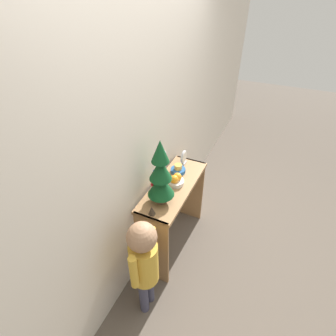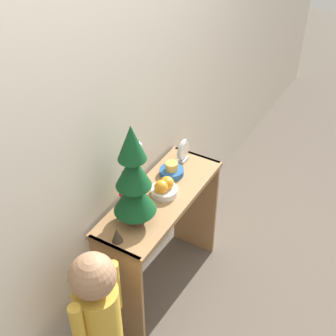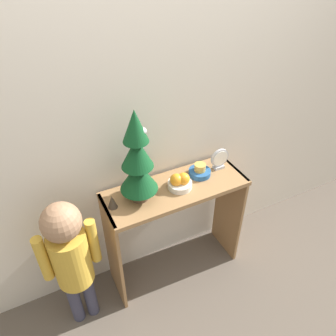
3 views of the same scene
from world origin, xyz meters
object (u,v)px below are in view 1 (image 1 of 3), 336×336
object	(u,v)px
fruit_bowl	(176,180)
singing_bowl	(178,169)
mini_tree	(161,175)
desk_clock	(184,158)
figurine	(152,210)
child_figure	(144,260)

from	to	relation	value
fruit_bowl	singing_bowl	world-z (taller)	fruit_bowl
mini_tree	singing_bowl	distance (m)	0.51
fruit_bowl	desk_clock	world-z (taller)	desk_clock
figurine	child_figure	size ratio (longest dim) A/B	0.09
singing_bowl	child_figure	size ratio (longest dim) A/B	0.14
desk_clock	child_figure	distance (m)	1.10
singing_bowl	child_figure	bearing A→B (deg)	-172.67
singing_bowl	mini_tree	bearing A→B (deg)	-175.99
singing_bowl	figurine	bearing A→B (deg)	-176.80
mini_tree	desk_clock	bearing A→B (deg)	3.37
mini_tree	desk_clock	world-z (taller)	mini_tree
singing_bowl	figurine	xyz separation A→B (m)	(-0.61, -0.03, 0.01)
figurine	child_figure	bearing A→B (deg)	-164.56
fruit_bowl	desk_clock	bearing A→B (deg)	9.71
fruit_bowl	figurine	world-z (taller)	fruit_bowl
desk_clock	mini_tree	bearing A→B (deg)	-176.63
mini_tree	child_figure	distance (m)	0.66
mini_tree	child_figure	world-z (taller)	mini_tree
singing_bowl	figurine	distance (m)	0.61
singing_bowl	child_figure	xyz separation A→B (m)	(-0.91, -0.12, -0.20)
fruit_bowl	desk_clock	size ratio (longest dim) A/B	1.02
mini_tree	fruit_bowl	world-z (taller)	mini_tree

